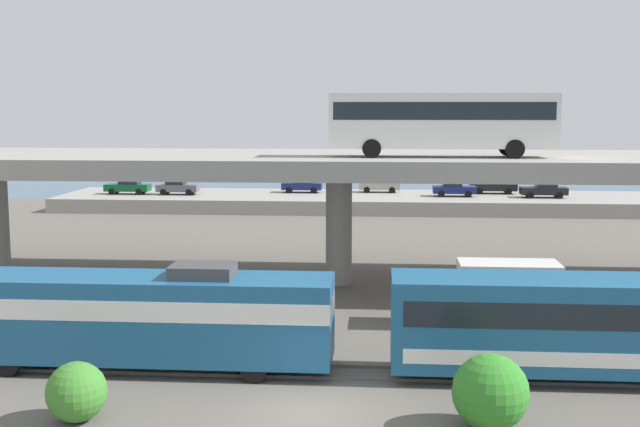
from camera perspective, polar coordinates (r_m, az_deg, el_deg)
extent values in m
plane|color=#605B54|center=(28.09, -0.93, -13.70)|extent=(260.00, 260.00, 0.00)
cube|color=#59544C|center=(31.12, -0.37, -11.44)|extent=(110.00, 0.12, 0.12)
cube|color=#59544C|center=(32.52, -0.15, -10.59)|extent=(110.00, 0.12, 0.12)
cube|color=#1E5984|center=(32.53, -12.64, -7.07)|extent=(15.11, 3.00, 3.20)
cube|color=white|center=(32.39, -12.66, -6.08)|extent=(15.11, 3.04, 0.77)
cube|color=#3F3F42|center=(31.46, -8.23, -4.00)|extent=(2.40, 1.80, 0.50)
cylinder|color=black|center=(33.43, -21.13, -9.85)|extent=(0.96, 0.18, 0.96)
cylinder|color=black|center=(35.78, -19.26, -8.63)|extent=(0.96, 0.18, 0.96)
cylinder|color=black|center=(30.67, -4.68, -10.93)|extent=(0.96, 0.18, 0.96)
cylinder|color=black|center=(33.21, -3.94, -9.47)|extent=(0.96, 0.18, 0.96)
cylinder|color=black|center=(30.59, 11.97, -11.16)|extent=(0.92, 0.18, 0.92)
cylinder|color=black|center=(33.14, 11.35, -9.67)|extent=(0.92, 0.18, 0.92)
cube|color=gray|center=(46.25, 1.34, 3.50)|extent=(96.00, 12.20, 1.07)
cylinder|color=gray|center=(46.66, 1.33, -1.08)|extent=(1.50, 1.50, 6.41)
cube|color=silver|center=(44.26, 8.54, 6.46)|extent=(12.00, 2.55, 2.90)
cube|color=black|center=(44.25, 8.55, 7.14)|extent=(11.52, 2.59, 0.93)
cube|color=black|center=(44.23, 0.78, 6.99)|extent=(0.08, 2.30, 1.74)
cylinder|color=black|center=(42.99, 3.65, 4.57)|extent=(1.00, 0.26, 1.00)
cylinder|color=black|center=(45.41, 3.69, 4.72)|extent=(1.00, 0.26, 1.00)
cylinder|color=black|center=(43.53, 13.52, 4.41)|extent=(1.00, 0.26, 1.00)
cylinder|color=black|center=(45.92, 13.04, 4.57)|extent=(1.00, 0.26, 1.00)
cube|color=#9E998C|center=(38.46, 7.87, -5.68)|extent=(2.00, 2.30, 2.00)
cube|color=silver|center=(38.77, 13.07, -5.24)|extent=(4.60, 2.30, 2.60)
cylinder|color=black|center=(37.66, 8.39, -7.54)|extent=(0.88, 0.28, 0.88)
cylinder|color=black|center=(39.77, 8.17, -6.73)|extent=(0.88, 0.28, 0.88)
cylinder|color=black|center=(38.20, 14.77, -7.50)|extent=(0.88, 0.28, 0.88)
cylinder|color=black|center=(40.28, 14.21, -6.70)|extent=(0.88, 0.28, 0.88)
cube|color=gray|center=(81.66, 2.64, 0.82)|extent=(59.59, 11.83, 1.37)
cube|color=black|center=(84.74, 12.05, 1.83)|extent=(4.67, 1.88, 0.70)
cube|color=#1E232B|center=(84.71, 12.22, 2.22)|extent=(2.05, 1.66, 0.48)
cylinder|color=black|center=(83.71, 11.14, 1.54)|extent=(0.64, 0.20, 0.64)
cylinder|color=black|center=(85.47, 11.00, 1.67)|extent=(0.64, 0.20, 0.64)
cylinder|color=black|center=(84.10, 13.10, 1.52)|extent=(0.64, 0.20, 0.64)
cylinder|color=black|center=(85.86, 12.92, 1.64)|extent=(0.64, 0.20, 0.64)
cube|color=navy|center=(81.31, 9.40, 1.66)|extent=(4.21, 1.82, 0.70)
cube|color=#1E232B|center=(81.24, 9.26, 2.08)|extent=(1.85, 1.60, 0.48)
cylinder|color=black|center=(82.33, 10.25, 1.47)|extent=(0.64, 0.20, 0.64)
cylinder|color=black|center=(80.62, 10.37, 1.34)|extent=(0.64, 0.20, 0.64)
cylinder|color=black|center=(82.10, 8.44, 1.49)|extent=(0.64, 0.20, 0.64)
cylinder|color=black|center=(80.38, 8.52, 1.36)|extent=(0.64, 0.20, 0.64)
cube|color=black|center=(82.04, 15.41, 1.54)|extent=(4.44, 1.78, 0.70)
cube|color=#1E232B|center=(82.03, 15.58, 1.95)|extent=(1.95, 1.56, 0.48)
cylinder|color=black|center=(81.00, 14.56, 1.25)|extent=(0.64, 0.20, 0.64)
cylinder|color=black|center=(82.65, 14.36, 1.38)|extent=(0.64, 0.20, 0.64)
cylinder|color=black|center=(81.53, 16.46, 1.22)|extent=(0.64, 0.20, 0.64)
cylinder|color=black|center=(83.17, 16.22, 1.35)|extent=(0.64, 0.20, 0.64)
cube|color=#9E998C|center=(84.33, 4.19, 1.95)|extent=(4.17, 1.82, 0.70)
cube|color=#1E232B|center=(84.28, 4.05, 2.35)|extent=(1.84, 1.60, 0.48)
cylinder|color=black|center=(85.23, 5.06, 1.76)|extent=(0.64, 0.20, 0.64)
cylinder|color=black|center=(83.51, 5.08, 1.64)|extent=(0.64, 0.20, 0.64)
cylinder|color=black|center=(85.24, 3.32, 1.78)|extent=(0.64, 0.20, 0.64)
cylinder|color=black|center=(83.52, 3.30, 1.66)|extent=(0.64, 0.20, 0.64)
cube|color=#0C4C26|center=(84.64, -13.35, 1.79)|extent=(4.48, 1.71, 0.70)
cube|color=#1E232B|center=(84.51, -13.21, 2.18)|extent=(1.97, 1.50, 0.48)
cylinder|color=black|center=(84.34, -14.40, 1.49)|extent=(0.64, 0.20, 0.64)
cylinder|color=black|center=(85.87, -14.06, 1.61)|extent=(0.64, 0.20, 0.64)
cylinder|color=black|center=(83.49, -12.60, 1.49)|extent=(0.64, 0.20, 0.64)
cylinder|color=black|center=(85.03, -12.28, 1.61)|extent=(0.64, 0.20, 0.64)
cube|color=navy|center=(83.94, -1.27, 1.94)|extent=(4.12, 1.83, 0.70)
cube|color=#1E232B|center=(83.87, -1.13, 2.34)|extent=(1.81, 1.61, 0.48)
cylinder|color=black|center=(83.25, -2.21, 1.65)|extent=(0.64, 0.20, 0.64)
cylinder|color=black|center=(84.97, -2.07, 1.77)|extent=(0.64, 0.20, 0.64)
cylinder|color=black|center=(83.00, -0.45, 1.64)|extent=(0.64, 0.20, 0.64)
cylinder|color=black|center=(84.72, -0.35, 1.76)|extent=(0.64, 0.20, 0.64)
cube|color=#515459|center=(83.15, -9.93, 1.78)|extent=(4.17, 1.78, 0.70)
cube|color=#1E232B|center=(83.15, -10.08, 2.18)|extent=(1.84, 1.56, 0.48)
cylinder|color=black|center=(83.69, -8.92, 1.59)|extent=(0.64, 0.20, 0.64)
cylinder|color=black|center=(82.06, -9.19, 1.47)|extent=(0.64, 0.20, 0.64)
cylinder|color=black|center=(84.32, -10.64, 1.60)|extent=(0.64, 0.20, 0.64)
cylinder|color=black|center=(82.70, -10.94, 1.48)|extent=(0.64, 0.20, 0.64)
cube|color=#385B7A|center=(104.60, 3.02, 1.91)|extent=(140.00, 36.00, 0.01)
sphere|color=#3D802C|center=(28.07, -16.72, -11.90)|extent=(1.97, 1.97, 1.97)
sphere|color=#318127|center=(26.77, 11.87, -12.17)|extent=(2.44, 2.44, 2.44)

